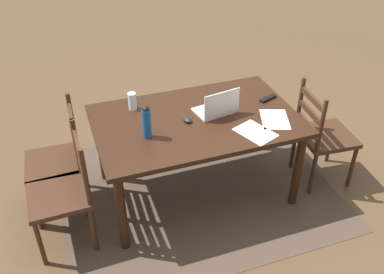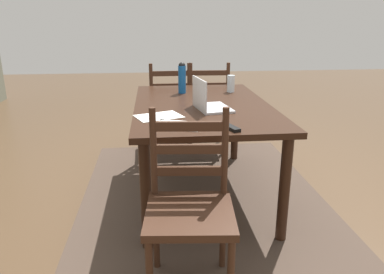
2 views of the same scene
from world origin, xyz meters
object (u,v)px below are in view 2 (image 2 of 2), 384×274
at_px(laptop, 207,102).
at_px(chair_right_near, 207,107).
at_px(drinking_glass, 231,84).
at_px(chair_right_far, 170,108).
at_px(tv_remote, 230,127).
at_px(computer_mouse, 199,99).
at_px(water_bottle, 182,77).
at_px(chair_left_far, 190,208).
at_px(dining_table, 202,114).

bearing_deg(laptop, chair_right_near, -8.32).
bearing_deg(drinking_glass, chair_right_far, 38.23).
relative_size(laptop, tv_remote, 2.08).
bearing_deg(chair_right_far, drinking_glass, -141.77).
xyz_separation_m(drinking_glass, computer_mouse, (-0.36, 0.33, -0.06)).
relative_size(chair_right_near, tv_remote, 5.59).
height_order(laptop, drinking_glass, laptop).
bearing_deg(chair_right_near, tv_remote, 176.16).
height_order(chair_right_near, drinking_glass, chair_right_near).
bearing_deg(laptop, chair_right_far, 9.62).
distance_m(chair_right_far, water_bottle, 0.80).
relative_size(chair_right_near, chair_right_far, 1.00).
height_order(water_bottle, tv_remote, water_bottle).
height_order(chair_left_far, laptop, laptop).
xyz_separation_m(dining_table, laptop, (-0.19, -0.01, 0.14)).
bearing_deg(chair_right_far, tv_remote, -170.85).
distance_m(laptop, water_bottle, 0.64).
bearing_deg(tv_remote, water_bottle, -99.30).
relative_size(water_bottle, drinking_glass, 1.82).
bearing_deg(laptop, dining_table, 4.42).
relative_size(laptop, water_bottle, 1.32).
xyz_separation_m(chair_right_far, water_bottle, (-0.67, -0.08, 0.43)).
relative_size(chair_left_far, drinking_glass, 6.45).
bearing_deg(drinking_glass, computer_mouse, 138.08).
height_order(chair_right_far, laptop, laptop).
distance_m(chair_right_near, laptop, 1.35).
bearing_deg(computer_mouse, chair_left_far, 164.10).
bearing_deg(computer_mouse, chair_right_far, 4.00).
xyz_separation_m(dining_table, chair_right_near, (1.10, -0.20, -0.20)).
height_order(computer_mouse, tv_remote, computer_mouse).
height_order(drinking_glass, tv_remote, drinking_glass).
distance_m(chair_left_far, drinking_glass, 1.66).
distance_m(dining_table, chair_left_far, 1.14).
xyz_separation_m(chair_left_far, laptop, (0.91, -0.22, 0.35)).
bearing_deg(tv_remote, drinking_glass, -121.19).
distance_m(water_bottle, tv_remote, 1.14).
relative_size(chair_right_near, drinking_glass, 6.45).
relative_size(chair_left_far, water_bottle, 3.55).
height_order(chair_right_near, computer_mouse, chair_right_near).
bearing_deg(computer_mouse, tv_remote, -179.69).
bearing_deg(chair_left_far, drinking_glass, -18.51).
xyz_separation_m(laptop, tv_remote, (-0.49, -0.07, -0.05)).
distance_m(chair_right_near, computer_mouse, 1.09).
height_order(dining_table, drinking_glass, drinking_glass).
distance_m(chair_right_near, chair_left_far, 2.23).
distance_m(chair_left_far, computer_mouse, 1.23).
relative_size(chair_left_far, tv_remote, 5.59).
bearing_deg(computer_mouse, laptop, 178.67).
distance_m(laptop, tv_remote, 0.50).
xyz_separation_m(drinking_glass, tv_remote, (-1.12, 0.23, -0.06)).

